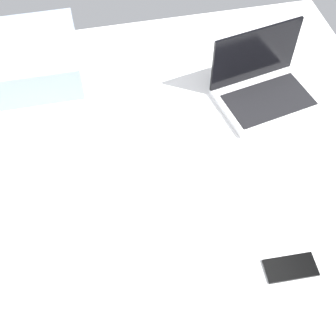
{
  "coord_description": "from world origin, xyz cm",
  "views": [
    {
      "loc": [
        -6.97,
        -85.0,
        129.8
      ],
      "look_at": [
        9.03,
        -10.06,
        24.0
      ],
      "focal_mm": 46.95,
      "sensor_mm": 36.0,
      "label": 1
    }
  ],
  "objects": [
    {
      "name": "bed_mattress",
      "position": [
        0.0,
        0.0,
        9.0
      ],
      "size": [
        180.0,
        140.0,
        18.0
      ],
      "primitive_type": "cube",
      "color": "white",
      "rests_on": "ground"
    },
    {
      "name": "pillow",
      "position": [
        -38.54,
        48.0,
        24.5
      ],
      "size": [
        52.0,
        36.0,
        13.0
      ],
      "primitive_type": "cube",
      "color": "#8C9EB7",
      "rests_on": "bed_mattress"
    },
    {
      "name": "cell_phone",
      "position": [
        35.27,
        -45.43,
        18.4
      ],
      "size": [
        14.26,
        7.35,
        0.8
      ],
      "primitive_type": "cube",
      "rotation": [
        0.0,
        0.0,
        4.67
      ],
      "color": "black",
      "rests_on": "bed_mattress"
    },
    {
      "name": "laptop",
      "position": [
        49.1,
        18.44,
        22.41
      ],
      "size": [
        36.96,
        29.18,
        23.0
      ],
      "rotation": [
        0.0,
        0.0,
        0.2
      ],
      "color": "silver",
      "rests_on": "bed_mattress"
    }
  ]
}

